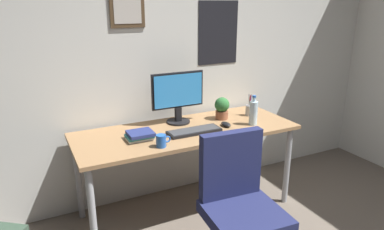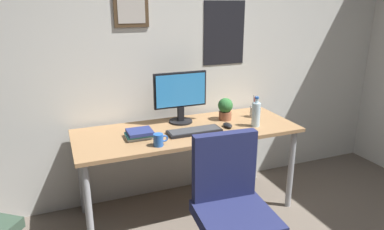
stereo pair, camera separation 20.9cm
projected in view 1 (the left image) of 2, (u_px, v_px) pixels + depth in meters
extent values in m
cube|color=silver|center=(183.00, 53.00, 3.12)|extent=(4.40, 0.08, 2.60)
cube|color=#4C3823|center=(127.00, 5.00, 2.74)|extent=(0.28, 0.02, 0.34)
cube|color=beige|center=(127.00, 5.00, 2.73)|extent=(0.22, 0.00, 0.28)
cube|color=black|center=(218.00, 33.00, 3.17)|extent=(0.40, 0.01, 0.56)
cube|color=#936D47|center=(187.00, 131.00, 2.86)|extent=(1.81, 0.69, 0.03)
cylinder|color=#9EA0A5|center=(92.00, 215.00, 2.37)|extent=(0.05, 0.05, 0.71)
cylinder|color=#9EA0A5|center=(287.00, 166.00, 3.09)|extent=(0.05, 0.05, 0.71)
cylinder|color=#9EA0A5|center=(78.00, 179.00, 2.86)|extent=(0.05, 0.05, 0.71)
cylinder|color=#9EA0A5|center=(250.00, 144.00, 3.57)|extent=(0.05, 0.05, 0.71)
cube|color=#1E234C|center=(245.00, 216.00, 2.18)|extent=(0.49, 0.49, 0.08)
cube|color=#1E234C|center=(231.00, 164.00, 2.28)|extent=(0.42, 0.10, 0.45)
cylinder|color=black|center=(178.00, 122.00, 3.01)|extent=(0.20, 0.20, 0.01)
cube|color=black|center=(178.00, 114.00, 2.99)|extent=(0.05, 0.04, 0.12)
cube|color=black|center=(178.00, 90.00, 2.93)|extent=(0.46, 0.02, 0.30)
cube|color=#338CD8|center=(179.00, 90.00, 2.91)|extent=(0.43, 0.00, 0.27)
cube|color=black|center=(194.00, 131.00, 2.78)|extent=(0.43, 0.15, 0.02)
cube|color=#38383A|center=(194.00, 130.00, 2.77)|extent=(0.41, 0.13, 0.00)
ellipsoid|color=black|center=(226.00, 124.00, 2.91)|extent=(0.06, 0.11, 0.04)
cylinder|color=silver|center=(253.00, 113.00, 2.93)|extent=(0.07, 0.07, 0.20)
cylinder|color=silver|center=(254.00, 99.00, 2.90)|extent=(0.03, 0.03, 0.04)
cylinder|color=#2659B2|center=(254.00, 96.00, 2.89)|extent=(0.03, 0.03, 0.01)
cylinder|color=#2659B2|center=(161.00, 141.00, 2.49)|extent=(0.07, 0.07, 0.09)
torus|color=#2659B2|center=(167.00, 139.00, 2.51)|extent=(0.05, 0.01, 0.05)
cylinder|color=brown|center=(222.00, 115.00, 3.10)|extent=(0.11, 0.11, 0.07)
sphere|color=#2D6B33|center=(222.00, 105.00, 3.07)|extent=(0.13, 0.13, 0.13)
ellipsoid|color=#287A38|center=(218.00, 104.00, 3.08)|extent=(0.07, 0.08, 0.02)
ellipsoid|color=#287A38|center=(223.00, 103.00, 3.10)|extent=(0.07, 0.08, 0.02)
ellipsoid|color=#287A38|center=(221.00, 105.00, 3.03)|extent=(0.08, 0.07, 0.02)
cylinder|color=#9EA0A5|center=(249.00, 110.00, 3.19)|extent=(0.07, 0.07, 0.09)
cylinder|color=#263FBF|center=(251.00, 102.00, 3.16)|extent=(0.01, 0.01, 0.13)
cylinder|color=red|center=(250.00, 102.00, 3.16)|extent=(0.01, 0.01, 0.13)
cylinder|color=black|center=(250.00, 102.00, 3.17)|extent=(0.01, 0.01, 0.13)
cylinder|color=#9EA0A5|center=(251.00, 102.00, 3.16)|extent=(0.01, 0.03, 0.14)
cylinder|color=#9EA0A5|center=(249.00, 102.00, 3.16)|extent=(0.01, 0.02, 0.14)
cube|color=silver|center=(140.00, 138.00, 2.63)|extent=(0.19, 0.12, 0.02)
cube|color=#26727A|center=(139.00, 136.00, 2.63)|extent=(0.20, 0.14, 0.02)
cube|color=navy|center=(140.00, 133.00, 2.62)|extent=(0.19, 0.17, 0.02)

